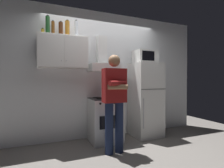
{
  "coord_description": "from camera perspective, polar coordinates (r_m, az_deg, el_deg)",
  "views": [
    {
      "loc": [
        -1.18,
        -2.96,
        1.2
      ],
      "look_at": [
        0.0,
        0.0,
        1.15
      ],
      "focal_mm": 27.29,
      "sensor_mm": 36.0,
      "label": 1
    }
  ],
  "objects": [
    {
      "name": "ground_plane",
      "position": [
        3.4,
        0.0,
        -19.75
      ],
      "size": [
        7.0,
        7.0,
        0.0
      ],
      "primitive_type": "plane",
      "color": "slate"
    },
    {
      "name": "back_wall_tiled",
      "position": [
        3.75,
        -3.41,
        3.18
      ],
      "size": [
        4.8,
        0.1,
        2.7
      ],
      "primitive_type": "cube",
      "color": "white",
      "rests_on": "ground_plane"
    },
    {
      "name": "upper_cabinet",
      "position": [
        3.39,
        -16.13,
        10.19
      ],
      "size": [
        0.9,
        0.37,
        0.6
      ],
      "color": "white"
    },
    {
      "name": "stove_oven",
      "position": [
        3.49,
        -2.34,
        -11.82
      ],
      "size": [
        0.6,
        0.62,
        0.87
      ],
      "color": "silver",
      "rests_on": "ground_plane"
    },
    {
      "name": "range_hood",
      "position": [
        3.54,
        -3.04,
        7.33
      ],
      "size": [
        0.6,
        0.44,
        0.75
      ],
      "color": "white"
    },
    {
      "name": "refrigerator",
      "position": [
        3.85,
        11.17,
        -5.1
      ],
      "size": [
        0.6,
        0.62,
        1.6
      ],
      "color": "white",
      "rests_on": "ground_plane"
    },
    {
      "name": "microwave",
      "position": [
        3.88,
        11.06,
        8.87
      ],
      "size": [
        0.48,
        0.37,
        0.28
      ],
      "color": "silver",
      "rests_on": "refrigerator"
    },
    {
      "name": "person_standing",
      "position": [
        2.83,
        0.81,
        -5.15
      ],
      "size": [
        0.38,
        0.33,
        1.64
      ],
      "color": "#192342",
      "rests_on": "ground_plane"
    },
    {
      "name": "cooking_pot",
      "position": [
        3.35,
        0.44,
        -3.73
      ],
      "size": [
        0.29,
        0.19,
        0.11
      ],
      "color": "#B7BABF",
      "rests_on": "stove_oven"
    },
    {
      "name": "bottle_vodka_clear",
      "position": [
        3.52,
        -11.92,
        17.55
      ],
      "size": [
        0.07,
        0.07,
        0.33
      ],
      "color": "silver",
      "rests_on": "upper_cabinet"
    },
    {
      "name": "bottle_beer_brown",
      "position": [
        3.49,
        -19.16,
        17.18
      ],
      "size": [
        0.06,
        0.06,
        0.28
      ],
      "color": "brown",
      "rests_on": "upper_cabinet"
    },
    {
      "name": "bottle_rum_dark",
      "position": [
        3.48,
        -16.79,
        17.22
      ],
      "size": [
        0.08,
        0.08,
        0.27
      ],
      "color": "#47230F",
      "rests_on": "upper_cabinet"
    },
    {
      "name": "bottle_spice_jar",
      "position": [
        3.49,
        -22.2,
        15.86
      ],
      "size": [
        0.06,
        0.06,
        0.12
      ],
      "color": "gold",
      "rests_on": "upper_cabinet"
    },
    {
      "name": "bottle_liquor_amber",
      "position": [
        3.48,
        -14.73,
        17.51
      ],
      "size": [
        0.08,
        0.08,
        0.31
      ],
      "color": "#B7721E",
      "rests_on": "upper_cabinet"
    },
    {
      "name": "bottle_wine_green",
      "position": [
        3.49,
        -20.74,
        17.87
      ],
      "size": [
        0.08,
        0.08,
        0.35
      ],
      "color": "#19471E",
      "rests_on": "upper_cabinet"
    }
  ]
}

